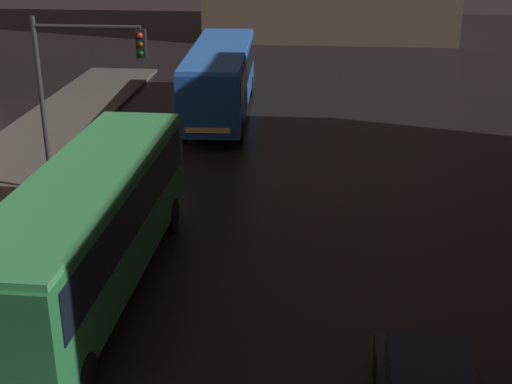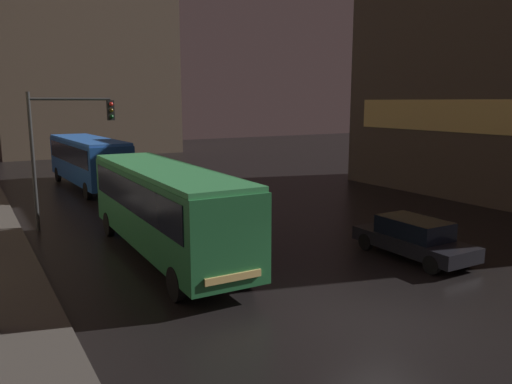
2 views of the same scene
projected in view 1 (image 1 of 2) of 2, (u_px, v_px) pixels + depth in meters
The scene contains 3 objects.
bus_near at pixel (89, 221), 17.31m from camera, with size 2.65×10.91×3.30m.
bus_far at pixel (220, 74), 32.58m from camera, with size 3.00×10.80×3.24m.
traffic_light_main at pixel (78, 77), 22.69m from camera, with size 3.64×0.35×5.98m.
Camera 1 is at (2.59, -7.27, 9.17)m, focal length 50.00 mm.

